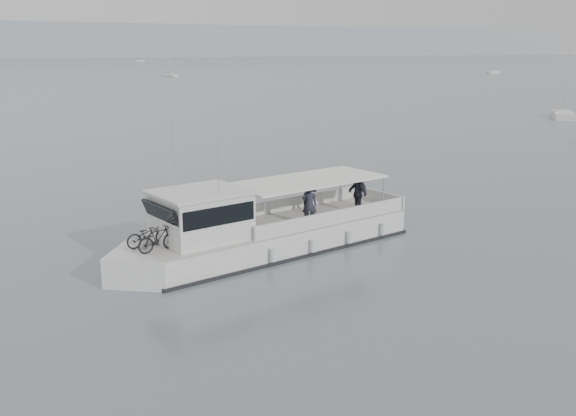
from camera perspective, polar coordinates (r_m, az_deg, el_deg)
ground at (r=27.08m, az=0.10°, el=-2.41°), size 1400.00×1400.00×0.00m
tour_boat at (r=24.32m, az=-3.11°, el=-2.18°), size 12.92×4.46×5.37m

